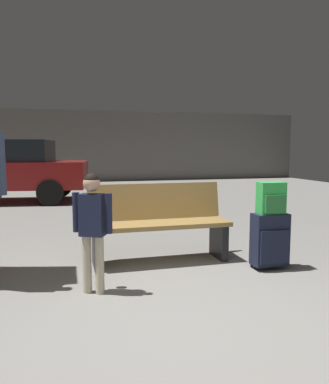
# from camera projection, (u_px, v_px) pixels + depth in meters

# --- Properties ---
(ground_plane) EXTENTS (18.00, 18.00, 0.10)m
(ground_plane) POSITION_uv_depth(u_px,v_px,m) (117.00, 226.00, 6.57)
(ground_plane) COLOR gray
(garage_back_wall) EXTENTS (18.00, 0.12, 2.80)m
(garage_back_wall) POSITION_uv_depth(u_px,v_px,m) (88.00, 146.00, 14.93)
(garage_back_wall) COLOR slate
(garage_back_wall) RESTS_ON ground_plane
(bench) EXTENTS (1.61, 0.54, 0.89)m
(bench) POSITION_uv_depth(u_px,v_px,m) (159.00, 223.00, 4.36)
(bench) COLOR #9E7A42
(bench) RESTS_ON ground_plane
(suitcase) EXTENTS (0.38, 0.24, 0.60)m
(suitcase) POSITION_uv_depth(u_px,v_px,m) (270.00, 240.00, 4.06)
(suitcase) COLOR #191E33
(suitcase) RESTS_ON ground_plane
(backpack_bright) EXTENTS (0.28, 0.20, 0.34)m
(backpack_bright) POSITION_uv_depth(u_px,v_px,m) (271.00, 198.00, 4.01)
(backpack_bright) COLOR green
(backpack_bright) RESTS_ON suitcase
(child) EXTENTS (0.34, 0.27, 1.09)m
(child) POSITION_uv_depth(u_px,v_px,m) (92.00, 220.00, 3.33)
(child) COLOR beige
(child) RESTS_ON ground_plane
(parked_car_far) EXTENTS (4.28, 2.20, 1.51)m
(parked_car_far) POSITION_uv_depth(u_px,v_px,m) (2.00, 169.00, 9.19)
(parked_car_far) COLOR maroon
(parked_car_far) RESTS_ON ground_plane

